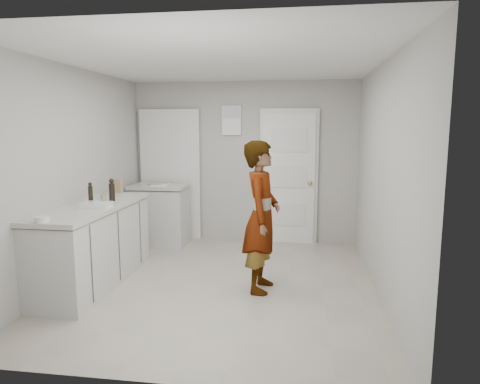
% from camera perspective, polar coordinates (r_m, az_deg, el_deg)
% --- Properties ---
extents(ground, '(4.00, 4.00, 0.00)m').
position_cam_1_polar(ground, '(5.09, -2.51, -12.05)').
color(ground, '#A99F8E').
rests_on(ground, ground).
extents(room_shell, '(4.00, 4.00, 4.00)m').
position_cam_1_polar(room_shell, '(6.76, -0.94, 2.07)').
color(room_shell, '#A7A39E').
rests_on(room_shell, ground).
extents(main_counter, '(0.64, 1.96, 0.93)m').
position_cam_1_polar(main_counter, '(5.24, -18.87, -7.01)').
color(main_counter, silver).
rests_on(main_counter, ground).
extents(side_counter, '(0.84, 0.61, 0.93)m').
position_cam_1_polar(side_counter, '(6.73, -10.58, -3.25)').
color(side_counter, silver).
rests_on(side_counter, ground).
extents(person, '(0.44, 0.63, 1.66)m').
position_cam_1_polar(person, '(4.68, 2.88, -3.31)').
color(person, silver).
rests_on(person, ground).
extents(cake_mix_box, '(0.11, 0.07, 0.17)m').
position_cam_1_polar(cake_mix_box, '(5.95, -15.93, 0.72)').
color(cake_mix_box, '#936D49').
rests_on(cake_mix_box, main_counter).
extents(spice_jar, '(0.06, 0.06, 0.09)m').
position_cam_1_polar(spice_jar, '(5.32, -17.74, -0.74)').
color(spice_jar, tan).
rests_on(spice_jar, main_counter).
extents(oil_cruet_a, '(0.07, 0.07, 0.27)m').
position_cam_1_polar(oil_cruet_a, '(5.30, -16.71, 0.21)').
color(oil_cruet_a, black).
rests_on(oil_cruet_a, main_counter).
extents(oil_cruet_b, '(0.05, 0.05, 0.24)m').
position_cam_1_polar(oil_cruet_b, '(5.26, -19.31, -0.12)').
color(oil_cruet_b, black).
rests_on(oil_cruet_b, main_counter).
extents(baking_dish, '(0.32, 0.24, 0.05)m').
position_cam_1_polar(baking_dish, '(4.96, -18.65, -1.67)').
color(baking_dish, silver).
rests_on(baking_dish, main_counter).
extents(egg_bowl, '(0.13, 0.13, 0.05)m').
position_cam_1_polar(egg_bowl, '(4.38, -24.92, -3.33)').
color(egg_bowl, silver).
rests_on(egg_bowl, main_counter).
extents(papers, '(0.24, 0.29, 0.01)m').
position_cam_1_polar(papers, '(6.63, -10.59, 0.96)').
color(papers, white).
rests_on(papers, side_counter).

